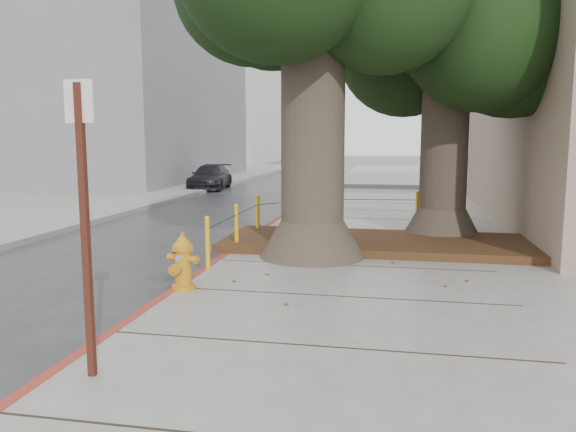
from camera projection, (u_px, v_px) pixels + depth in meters
name	position (u px, v px, depth m)	size (l,w,h in m)	color
ground	(305.00, 304.00, 8.21)	(140.00, 140.00, 0.00)	#28282B
sidewalk_far	(471.00, 174.00, 36.24)	(16.00, 20.00, 0.15)	slate
curb_red	(225.00, 258.00, 11.00)	(0.14, 26.00, 0.16)	maroon
planter_bed	(377.00, 243.00, 11.80)	(6.40, 2.60, 0.16)	black
building_far_grey	(105.00, 74.00, 31.59)	(12.00, 16.00, 12.00)	slate
building_far_white	(206.00, 85.00, 54.12)	(12.00, 18.00, 15.00)	silver
tree_far	(465.00, 17.00, 12.19)	(4.50, 3.80, 7.17)	#4C3F33
bollard_ring	(298.00, 217.00, 12.53)	(3.79, 5.39, 0.95)	#E7A80C
fire_hydrant	(183.00, 262.00, 8.43)	(0.46, 0.44, 0.87)	orange
signpost	(84.00, 213.00, 5.18)	(0.28, 0.07, 2.79)	#471911
car_silver	(522.00, 180.00, 24.47)	(1.45, 3.60, 1.23)	#ACABB1
car_dark	(210.00, 177.00, 26.70)	(1.60, 3.93, 1.14)	black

